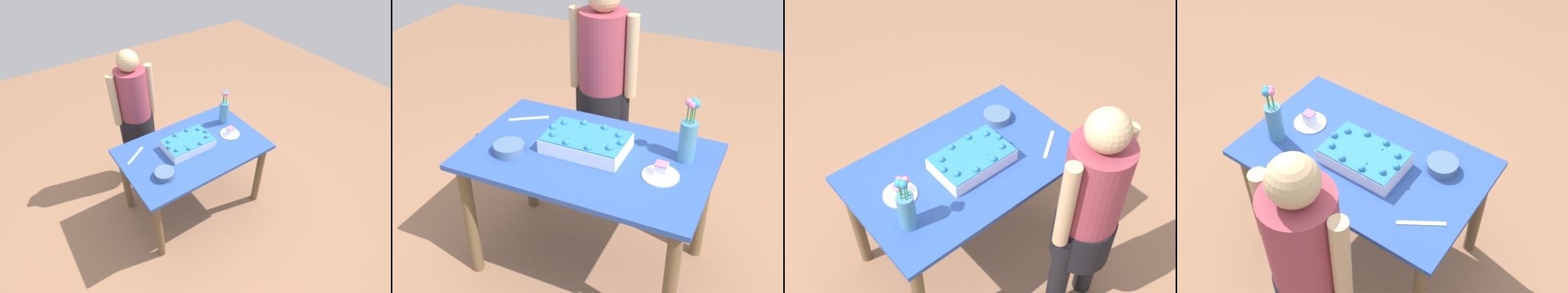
# 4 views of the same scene
# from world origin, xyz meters

# --- Properties ---
(ground_plane) EXTENTS (8.00, 8.00, 0.00)m
(ground_plane) POSITION_xyz_m (0.00, 0.00, 0.00)
(ground_plane) COLOR #9A6B4E
(dining_table) EXTENTS (1.29, 0.81, 0.77)m
(dining_table) POSITION_xyz_m (0.00, 0.00, 0.63)
(dining_table) COLOR #2C4EA2
(dining_table) RESTS_ON ground_plane
(sheet_cake) EXTENTS (0.43, 0.27, 0.11)m
(sheet_cake) POSITION_xyz_m (0.03, -0.03, 0.82)
(sheet_cake) COLOR white
(sheet_cake) RESTS_ON dining_table
(serving_plate_with_slice) EXTENTS (0.18, 0.18, 0.08)m
(serving_plate_with_slice) POSITION_xyz_m (-0.40, 0.04, 0.79)
(serving_plate_with_slice) COLOR white
(serving_plate_with_slice) RESTS_ON dining_table
(cake_knife) EXTENTS (0.21, 0.14, 0.00)m
(cake_knife) POSITION_xyz_m (0.47, -0.20, 0.77)
(cake_knife) COLOR silver
(cake_knife) RESTS_ON dining_table
(flower_vase) EXTENTS (0.09, 0.09, 0.35)m
(flower_vase) POSITION_xyz_m (-0.47, -0.16, 0.91)
(flower_vase) COLOR teal
(flower_vase) RESTS_ON dining_table
(fruit_bowl) EXTENTS (0.16, 0.16, 0.05)m
(fruit_bowl) POSITION_xyz_m (0.38, 0.16, 0.80)
(fruit_bowl) COLOR #4C6991
(fruit_bowl) RESTS_ON dining_table
(person_standing) EXTENTS (0.45, 0.31, 1.49)m
(person_standing) POSITION_xyz_m (0.22, -0.70, 0.85)
(person_standing) COLOR black
(person_standing) RESTS_ON ground_plane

